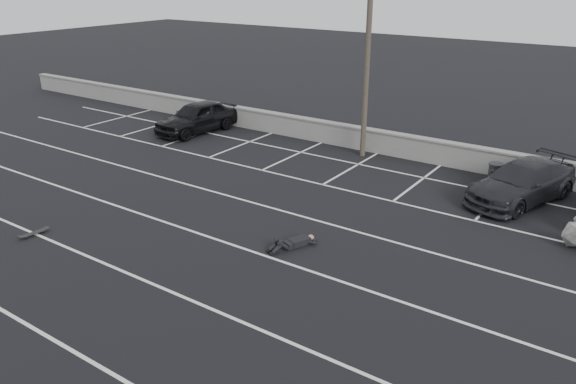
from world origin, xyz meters
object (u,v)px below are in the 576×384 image
Objects in this scene: car_right at (522,182)px; person at (299,239)px; trash_bin at (495,174)px; skateboard at (34,233)px; utility_pole at (367,54)px; car_left at (197,117)px.

person is (-4.71, -7.53, -0.50)m from car_right.
trash_bin is at bearing 156.25° from car_right.
utility_pole is at bearing 76.47° from skateboard.
utility_pole is 10.31m from person.
utility_pole is 10.37× the size of trash_bin.
person is at bearing -74.44° from utility_pole.
utility_pole reaches higher than car_left.
car_right is 6.02× the size of skateboard.
person is at bearing -111.67° from trash_bin.
car_left is 2.04× the size of person.
trash_bin is 1.05× the size of skateboard.
skateboard is (-10.80, -12.94, -0.36)m from trash_bin.
person is 2.79× the size of skateboard.
car_left reaches higher than trash_bin.
utility_pole reaches higher than car_right.
utility_pole is 10.92× the size of skateboard.
car_left is at bearing 166.99° from person.
car_right is at bearing 79.01° from person.
person is (2.51, -9.02, -4.32)m from utility_pole.
trash_bin is (-1.25, 1.16, -0.28)m from car_right.
car_right is 16.86m from skateboard.
utility_pole reaches higher than person.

